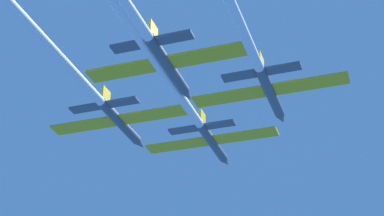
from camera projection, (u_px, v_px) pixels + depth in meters
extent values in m
cylinder|color=#4C5660|center=(212.00, 142.00, 96.22)|extent=(1.37, 12.47, 1.37)
cone|color=#4C5660|center=(226.00, 162.00, 102.54)|extent=(1.34, 2.74, 1.34)
ellipsoid|color=black|center=(217.00, 146.00, 98.78)|extent=(0.96, 2.49, 0.69)
cube|color=yellow|center=(177.00, 145.00, 97.20)|extent=(9.48, 2.74, 0.30)
cube|color=yellow|center=(246.00, 135.00, 94.21)|extent=(9.48, 2.74, 0.30)
cube|color=yellow|center=(202.00, 118.00, 92.89)|extent=(0.36, 2.24, 1.99)
cube|color=#4C5660|center=(183.00, 130.00, 92.65)|extent=(4.26, 1.65, 0.30)
cube|color=#4C5660|center=(220.00, 124.00, 91.09)|extent=(4.26, 1.65, 0.30)
cylinder|color=white|center=(116.00, 4.00, 66.93)|extent=(1.23, 58.04, 1.23)
cylinder|color=#4C5660|center=(120.00, 122.00, 90.30)|extent=(1.37, 12.47, 1.37)
cone|color=#4C5660|center=(140.00, 144.00, 96.62)|extent=(1.34, 2.74, 1.34)
ellipsoid|color=black|center=(128.00, 127.00, 92.86)|extent=(0.96, 2.49, 0.69)
cube|color=yellow|center=(84.00, 126.00, 91.28)|extent=(9.48, 2.74, 0.30)
cube|color=yellow|center=(154.00, 114.00, 88.29)|extent=(9.48, 2.74, 0.30)
cube|color=yellow|center=(106.00, 95.00, 86.97)|extent=(0.36, 2.24, 1.99)
cube|color=#4C5660|center=(85.00, 108.00, 86.73)|extent=(4.26, 1.65, 0.30)
cube|color=#4C5660|center=(123.00, 102.00, 85.17)|extent=(4.26, 1.65, 0.30)
cylinder|color=#4C5660|center=(270.00, 92.00, 82.60)|extent=(1.37, 12.47, 1.37)
cone|color=#4C5660|center=(282.00, 118.00, 88.92)|extent=(1.34, 2.74, 1.34)
ellipsoid|color=black|center=(274.00, 99.00, 85.16)|extent=(0.96, 2.49, 0.69)
cube|color=yellow|center=(229.00, 97.00, 83.57)|extent=(9.48, 2.74, 0.30)
cube|color=yellow|center=(311.00, 83.00, 80.58)|extent=(9.48, 2.74, 0.30)
cube|color=yellow|center=(261.00, 62.00, 79.27)|extent=(0.36, 2.24, 1.99)
cube|color=#4C5660|center=(239.00, 76.00, 79.02)|extent=(4.26, 1.65, 0.30)
cube|color=#4C5660|center=(284.00, 68.00, 77.47)|extent=(4.26, 1.65, 0.30)
cylinder|color=#4C5660|center=(168.00, 65.00, 77.08)|extent=(1.37, 12.47, 1.37)
cone|color=#4C5660|center=(188.00, 95.00, 83.40)|extent=(1.34, 2.74, 1.34)
ellipsoid|color=black|center=(175.00, 73.00, 79.64)|extent=(0.96, 2.49, 0.69)
cube|color=yellow|center=(124.00, 70.00, 78.06)|extent=(9.48, 2.74, 0.30)
cube|color=yellow|center=(209.00, 55.00, 75.07)|extent=(9.48, 2.74, 0.30)
cube|color=yellow|center=(153.00, 31.00, 73.75)|extent=(0.36, 2.24, 1.99)
cube|color=#4C5660|center=(129.00, 46.00, 73.51)|extent=(4.26, 1.65, 0.30)
cube|color=#4C5660|center=(175.00, 37.00, 71.95)|extent=(4.26, 1.65, 0.30)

